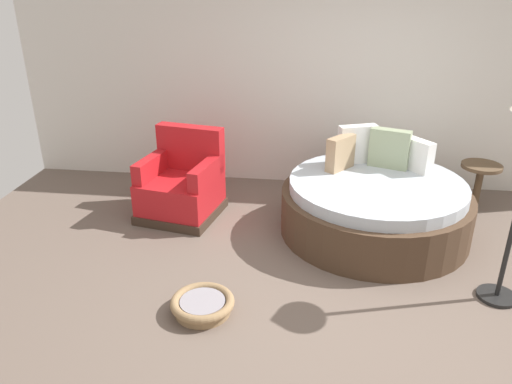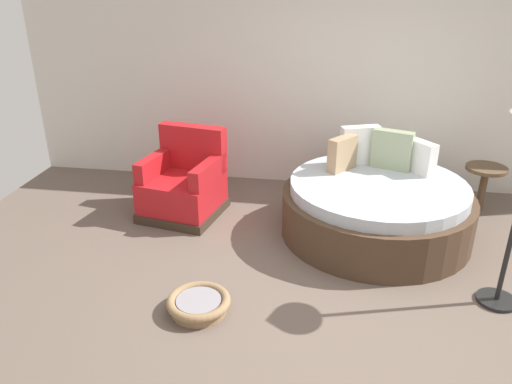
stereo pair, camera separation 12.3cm
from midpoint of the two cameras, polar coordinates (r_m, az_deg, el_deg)
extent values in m
cube|color=#66564C|center=(4.30, 10.61, -11.81)|extent=(8.00, 8.00, 0.02)
cube|color=silver|center=(6.11, 11.18, 12.64)|extent=(8.00, 0.12, 2.63)
cylinder|color=#473323|center=(5.19, 14.30, -2.43)|extent=(1.91, 1.91, 0.46)
cylinder|color=#B2BCC6|center=(5.08, 14.63, 0.48)|extent=(1.76, 1.76, 0.12)
cube|color=white|center=(5.37, 19.13, 3.83)|extent=(0.30, 0.34, 0.33)
cube|color=#93A37F|center=(5.38, 16.08, 4.71)|extent=(0.43, 0.25, 0.41)
cube|color=white|center=(5.44, 12.53, 5.31)|extent=(0.43, 0.26, 0.42)
cube|color=tan|center=(5.23, 10.62, 4.37)|extent=(0.31, 0.36, 0.36)
cube|color=#38281E|center=(5.56, -7.75, -2.07)|extent=(0.94, 0.94, 0.10)
cube|color=red|center=(5.47, -7.87, 0.00)|extent=(0.89, 0.89, 0.34)
cube|color=red|center=(5.57, -6.65, 5.17)|extent=(0.78, 0.31, 0.50)
cube|color=red|center=(5.51, -10.99, 3.12)|extent=(0.25, 0.69, 0.22)
cube|color=red|center=(5.23, -4.93, 2.31)|extent=(0.25, 0.69, 0.22)
cylinder|color=#8E704C|center=(4.06, -5.72, -13.20)|extent=(0.44, 0.44, 0.06)
torus|color=#8E704C|center=(4.02, -5.76, -12.46)|extent=(0.51, 0.51, 0.07)
cylinder|color=gray|center=(4.02, -5.75, -12.58)|extent=(0.36, 0.36, 0.05)
cylinder|color=brown|center=(6.12, 25.21, 0.20)|extent=(0.08, 0.08, 0.48)
cylinder|color=brown|center=(6.03, 25.64, 2.46)|extent=(0.44, 0.44, 0.04)
cylinder|color=black|center=(4.62, 26.74, -11.10)|extent=(0.32, 0.32, 0.03)
camera|label=1|loc=(0.06, -89.25, 0.33)|focal=34.60mm
camera|label=2|loc=(0.06, 90.75, -0.33)|focal=34.60mm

